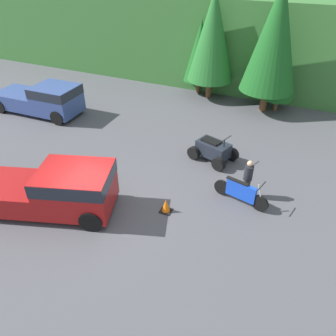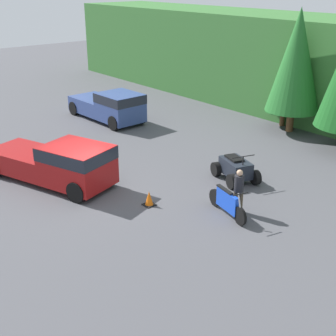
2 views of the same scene
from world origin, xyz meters
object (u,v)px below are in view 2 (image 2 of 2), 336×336
pickup_truck_red (59,162)px  dirt_bike (227,203)px  pickup_truck_second (111,105)px  quad_atv (235,169)px  traffic_cone (149,199)px  rider_person (239,189)px

pickup_truck_red → dirt_bike: pickup_truck_red is taller
pickup_truck_red → dirt_bike: bearing=9.0°
pickup_truck_red → pickup_truck_second: same height
dirt_bike → pickup_truck_red: bearing=-139.4°
quad_atv → traffic_cone: bearing=-78.3°
dirt_bike → rider_person: 0.61m
pickup_truck_red → quad_atv: pickup_truck_red is taller
dirt_bike → traffic_cone: size_ratio=3.96×
pickup_truck_second → quad_atv: pickup_truck_second is taller
quad_atv → rider_person: 2.86m
rider_person → dirt_bike: bearing=-74.5°
pickup_truck_red → rider_person: 7.22m
quad_atv → rider_person: rider_person is taller
pickup_truck_red → rider_person: bearing=11.8°
quad_atv → pickup_truck_red: bearing=-108.9°
pickup_truck_red → traffic_cone: 4.17m
quad_atv → rider_person: size_ratio=1.39×
dirt_bike → rider_person: size_ratio=1.35×
quad_atv → traffic_cone: quad_atv is taller
pickup_truck_red → dirt_bike: size_ratio=2.71×
pickup_truck_second → pickup_truck_red: bearing=-48.7°
pickup_truck_red → dirt_bike: 6.94m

